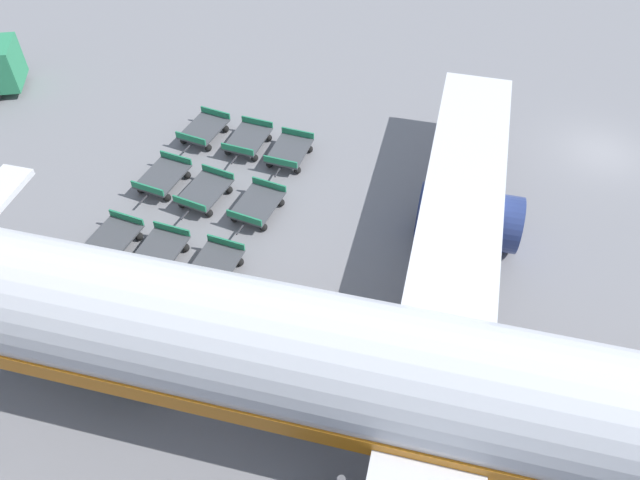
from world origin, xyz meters
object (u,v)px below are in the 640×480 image
baggage_dolly_row_mid_b_col_b (257,205)px  baggage_dolly_row_mid_b_col_c (213,267)px  baggage_dolly_row_mid_a_col_c (159,253)px  baggage_dolly_row_mid_b_col_a (289,152)px  airplane (471,395)px  baggage_dolly_row_mid_a_col_a (248,140)px  baggage_dolly_row_near_col_b (163,177)px  baggage_dolly_row_near_col_d (48,308)px  baggage_dolly_row_mid_a_col_d (104,329)px  baggage_dolly_row_near_col_c (111,241)px  baggage_dolly_row_mid_b_col_d (154,350)px  baggage_dolly_row_near_col_a (204,130)px  baggage_dolly_row_mid_a_col_b (205,192)px

baggage_dolly_row_mid_b_col_b → baggage_dolly_row_mid_b_col_c: (3.88, -0.64, 0.00)m
baggage_dolly_row_mid_a_col_c → baggage_dolly_row_mid_b_col_a: same height
airplane → baggage_dolly_row_mid_a_col_a: 17.84m
baggage_dolly_row_near_col_b → baggage_dolly_row_near_col_d: same height
baggage_dolly_row_mid_a_col_d → baggage_dolly_row_mid_b_col_c: same height
baggage_dolly_row_near_col_b → baggage_dolly_row_near_col_c: same height
baggage_dolly_row_mid_b_col_d → airplane: bearing=84.4°
airplane → baggage_dolly_row_mid_b_col_c: airplane is taller
baggage_dolly_row_near_col_a → baggage_dolly_row_mid_b_col_a: 4.70m
baggage_dolly_row_near_col_b → baggage_dolly_row_mid_a_col_b: 2.29m
baggage_dolly_row_mid_a_col_a → baggage_dolly_row_mid_b_col_a: same height
baggage_dolly_row_mid_a_col_c → baggage_dolly_row_mid_b_col_a: bearing=155.5°
baggage_dolly_row_mid_b_col_a → baggage_dolly_row_mid_a_col_b: bearing=-38.8°
baggage_dolly_row_mid_a_col_a → baggage_dolly_row_mid_b_col_b: same height
baggage_dolly_row_near_col_b → baggage_dolly_row_mid_a_col_a: (-3.61, 2.95, 0.00)m
baggage_dolly_row_mid_a_col_d → baggage_dolly_row_mid_b_col_a: same height
baggage_dolly_row_mid_a_col_d → baggage_dolly_row_near_col_c: bearing=-157.0°
baggage_dolly_row_mid_b_col_a → airplane: bearing=34.4°
baggage_dolly_row_mid_a_col_c → baggage_dolly_row_mid_b_col_a: size_ratio=1.00×
baggage_dolly_row_near_col_c → baggage_dolly_row_near_col_d: (3.79, -0.73, 0.00)m
baggage_dolly_row_mid_b_col_a → baggage_dolly_row_mid_a_col_a: bearing=-101.1°
airplane → baggage_dolly_row_mid_b_col_a: 16.17m
baggage_dolly_row_mid_b_col_b → airplane: bearing=45.8°
baggage_dolly_row_near_col_a → baggage_dolly_row_mid_a_col_b: same height
airplane → baggage_dolly_row_near_col_a: size_ratio=12.75×
baggage_dolly_row_near_col_a → baggage_dolly_row_mid_b_col_d: same height
baggage_dolly_row_mid_a_col_d → baggage_dolly_row_mid_b_col_a: 12.28m
airplane → baggage_dolly_row_mid_a_col_d: (-1.48, -12.88, -2.89)m
baggage_dolly_row_near_col_a → baggage_dolly_row_near_col_d: (11.96, -1.77, 0.00)m
airplane → baggage_dolly_row_mid_b_col_a: airplane is taller
baggage_dolly_row_near_col_d → baggage_dolly_row_mid_a_col_d: bearing=80.8°
baggage_dolly_row_mid_b_col_c → baggage_dolly_row_mid_a_col_d: bearing=-37.2°
baggage_dolly_row_near_col_b → baggage_dolly_row_mid_b_col_b: same height
baggage_dolly_row_near_col_d → baggage_dolly_row_mid_b_col_a: (-11.23, 6.41, 0.00)m
baggage_dolly_row_near_col_c → baggage_dolly_row_near_col_b: bearing=173.5°
baggage_dolly_row_near_col_a → baggage_dolly_row_mid_b_col_d: size_ratio=1.01×
baggage_dolly_row_near_col_a → baggage_dolly_row_near_col_d: size_ratio=1.00×
baggage_dolly_row_mid_b_col_c → baggage_dolly_row_near_col_a: bearing=-157.2°
baggage_dolly_row_near_col_b → baggage_dolly_row_near_col_c: bearing=-6.5°
baggage_dolly_row_mid_a_col_a → baggage_dolly_row_mid_a_col_b: 4.19m
baggage_dolly_row_mid_a_col_a → baggage_dolly_row_mid_a_col_d: bearing=-7.8°
baggage_dolly_row_mid_a_col_b → baggage_dolly_row_near_col_a: bearing=-159.1°
baggage_dolly_row_near_col_d → baggage_dolly_row_mid_b_col_b: (-7.24, 6.02, 0.00)m
baggage_dolly_row_mid_b_col_d → baggage_dolly_row_mid_a_col_a: bearing=-177.8°
baggage_dolly_row_near_col_d → baggage_dolly_row_mid_b_col_b: size_ratio=1.00×
baggage_dolly_row_mid_a_col_d → baggage_dolly_row_mid_b_col_a: (-11.64, 3.89, 0.00)m
baggage_dolly_row_mid_a_col_a → baggage_dolly_row_mid_b_col_b: size_ratio=0.99×
baggage_dolly_row_near_col_a → baggage_dolly_row_mid_a_col_b: 4.72m
baggage_dolly_row_near_col_b → baggage_dolly_row_mid_b_col_a: (-3.17, 5.19, 0.00)m
baggage_dolly_row_mid_b_col_b → baggage_dolly_row_near_col_a: bearing=-138.0°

